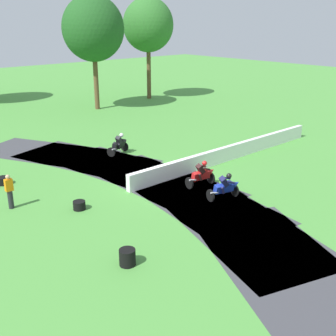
# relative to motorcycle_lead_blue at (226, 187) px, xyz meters

# --- Properties ---
(ground_plane) EXTENTS (120.00, 120.00, 0.00)m
(ground_plane) POSITION_rel_motorcycle_lead_blue_xyz_m (-0.74, 3.80, -0.65)
(ground_plane) COLOR #4C933D
(track_asphalt) EXTENTS (8.49, 27.47, 0.01)m
(track_asphalt) POSITION_rel_motorcycle_lead_blue_xyz_m (-1.68, 3.80, -0.64)
(track_asphalt) COLOR #3D3D42
(track_asphalt) RESTS_ON ground
(safety_barrier) EXTENTS (15.58, 0.32, 0.90)m
(safety_barrier) POSITION_rel_motorcycle_lead_blue_xyz_m (4.84, 3.79, -0.20)
(safety_barrier) COLOR white
(safety_barrier) RESTS_ON ground
(motorcycle_lead_blue) EXTENTS (1.70, 1.09, 1.43)m
(motorcycle_lead_blue) POSITION_rel_motorcycle_lead_blue_xyz_m (0.00, 0.00, 0.00)
(motorcycle_lead_blue) COLOR black
(motorcycle_lead_blue) RESTS_ON ground
(motorcycle_chase_red) EXTENTS (1.71, 0.89, 1.42)m
(motorcycle_chase_red) POSITION_rel_motorcycle_lead_blue_xyz_m (0.41, 1.92, 0.01)
(motorcycle_chase_red) COLOR black
(motorcycle_chase_red) RESTS_ON ground
(motorcycle_trailing_black) EXTENTS (1.72, 1.13, 1.43)m
(motorcycle_trailing_black) POSITION_rel_motorcycle_lead_blue_xyz_m (0.52, 9.30, 0.00)
(motorcycle_trailing_black) COLOR black
(motorcycle_trailing_black) RESTS_ON ground
(tire_stack_near) EXTENTS (0.58, 0.58, 0.60)m
(tire_stack_near) POSITION_rel_motorcycle_lead_blue_xyz_m (-6.96, -1.51, -0.35)
(tire_stack_near) COLOR black
(tire_stack_near) RESTS_ON ground
(tire_stack_mid_a) EXTENTS (0.56, 0.56, 0.40)m
(tire_stack_mid_a) POSITION_rel_motorcycle_lead_blue_xyz_m (-5.82, 3.65, -0.45)
(tire_stack_mid_a) COLOR black
(tire_stack_mid_a) RESTS_ON ground
(tire_stack_mid_b) EXTENTS (0.63, 0.63, 0.40)m
(tire_stack_mid_b) POSITION_rel_motorcycle_lead_blue_xyz_m (-7.16, 9.03, -0.45)
(tire_stack_mid_b) COLOR black
(tire_stack_mid_b) RESTS_ON ground
(track_marshal) EXTENTS (0.34, 0.24, 1.63)m
(track_marshal) POSITION_rel_motorcycle_lead_blue_xyz_m (-8.06, 5.85, 0.17)
(track_marshal) COLOR #232328
(track_marshal) RESTS_ON ground
(tree_far_right) EXTENTS (5.20, 5.20, 10.29)m
(tree_far_right) POSITION_rel_motorcycle_lead_blue_xyz_m (14.64, 23.41, 6.88)
(tree_far_right) COLOR brown
(tree_far_right) RESTS_ON ground
(tree_behind_barrier) EXTENTS (5.60, 5.60, 10.27)m
(tree_behind_barrier) POSITION_rel_motorcycle_lead_blue_xyz_m (7.34, 22.35, 6.67)
(tree_behind_barrier) COLOR brown
(tree_behind_barrier) RESTS_ON ground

